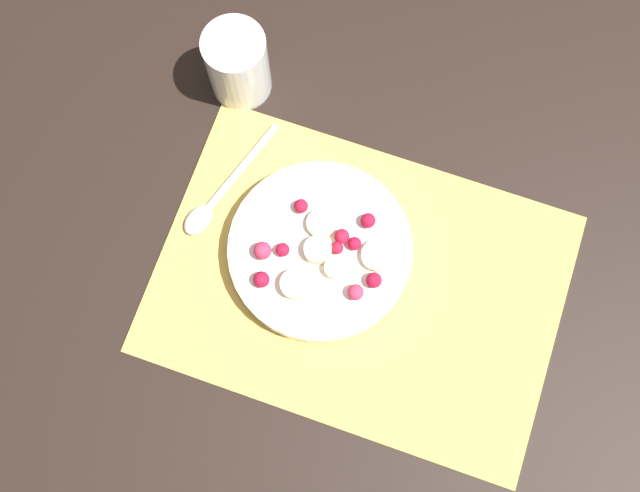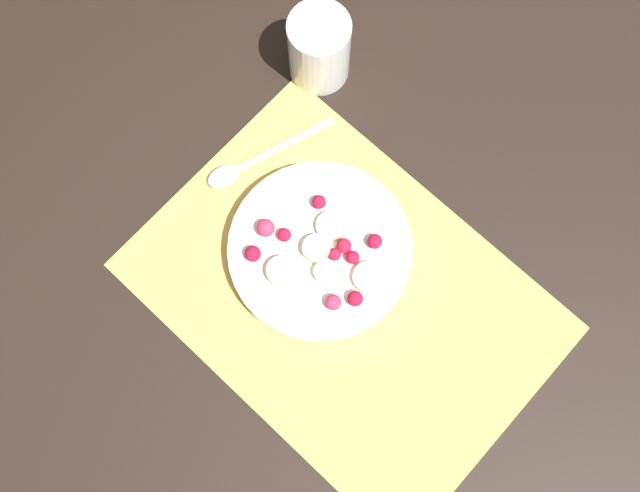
# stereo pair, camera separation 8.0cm
# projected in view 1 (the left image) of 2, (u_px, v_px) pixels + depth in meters

# --- Properties ---
(ground_plane) EXTENTS (3.00, 3.00, 0.00)m
(ground_plane) POSITION_uv_depth(u_px,v_px,m) (359.00, 283.00, 0.84)
(ground_plane) COLOR black
(placemat) EXTENTS (0.47, 0.33, 0.01)m
(placemat) POSITION_uv_depth(u_px,v_px,m) (359.00, 283.00, 0.84)
(placemat) COLOR #E0B251
(placemat) RESTS_ON ground_plane
(fruit_bowl) EXTENTS (0.21, 0.21, 0.05)m
(fruit_bowl) POSITION_uv_depth(u_px,v_px,m) (320.00, 250.00, 0.82)
(fruit_bowl) COLOR silver
(fruit_bowl) RESTS_ON placemat
(spoon) EXTENTS (0.07, 0.17, 0.01)m
(spoon) POSITION_uv_depth(u_px,v_px,m) (214.00, 201.00, 0.85)
(spoon) COLOR #B2B2B7
(spoon) RESTS_ON placemat
(drinking_glass) EXTENTS (0.08, 0.08, 0.10)m
(drinking_glass) POSITION_uv_depth(u_px,v_px,m) (238.00, 65.00, 0.85)
(drinking_glass) COLOR white
(drinking_glass) RESTS_ON ground_plane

